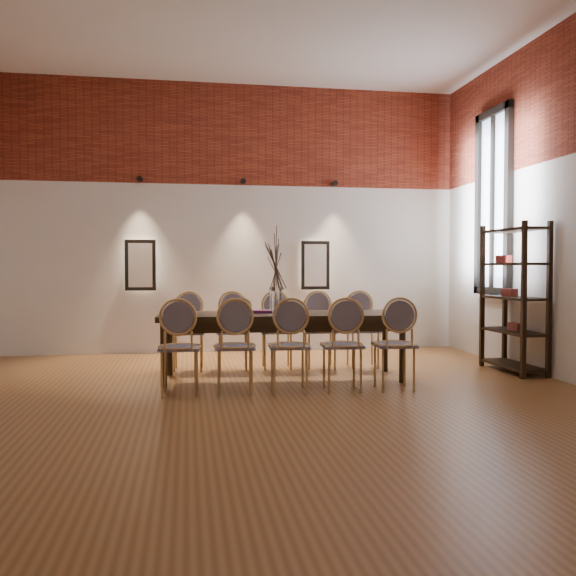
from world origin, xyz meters
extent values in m
cube|color=#996232|center=(0.00, 0.00, -0.01)|extent=(7.00, 7.00, 0.02)
cube|color=silver|center=(0.00, 3.55, 2.00)|extent=(7.00, 0.10, 4.00)
cube|color=silver|center=(0.00, -3.55, 2.00)|extent=(7.00, 0.10, 4.00)
cube|color=maroon|center=(0.00, 3.48, 3.25)|extent=(7.00, 0.02, 1.50)
cube|color=#FFEAC6|center=(-1.30, 3.45, 1.30)|extent=(0.36, 0.06, 0.66)
cube|color=#FFEAC6|center=(1.30, 3.45, 1.30)|extent=(0.36, 0.06, 0.66)
cylinder|color=black|center=(-1.30, 3.42, 2.55)|extent=(0.08, 0.10, 0.08)
cylinder|color=black|center=(0.20, 3.42, 2.55)|extent=(0.08, 0.10, 0.08)
cylinder|color=black|center=(1.60, 3.42, 2.55)|extent=(0.08, 0.10, 0.08)
cube|color=silver|center=(3.46, 2.00, 2.15)|extent=(0.02, 0.78, 2.38)
cube|color=black|center=(3.44, 2.00, 2.15)|extent=(0.08, 0.90, 2.50)
cube|color=black|center=(3.44, 2.00, 2.15)|extent=(0.06, 0.06, 2.40)
cube|color=black|center=(0.43, 1.15, 0.38)|extent=(2.80, 1.05, 0.75)
cylinder|color=silver|center=(0.36, 1.15, 0.90)|extent=(0.14, 0.14, 0.30)
ellipsoid|color=brown|center=(-0.03, 1.13, 0.84)|extent=(0.24, 0.24, 0.18)
cube|color=#7E206E|center=(0.21, 1.25, 0.77)|extent=(0.27, 0.20, 0.03)
camera|label=1|loc=(-0.63, -5.67, 1.28)|focal=38.00mm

